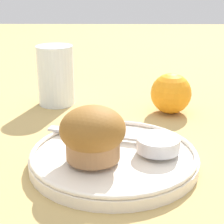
{
  "coord_description": "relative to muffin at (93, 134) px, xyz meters",
  "views": [
    {
      "loc": [
        -0.01,
        -0.46,
        0.23
      ],
      "look_at": [
        -0.02,
        0.03,
        0.06
      ],
      "focal_mm": 60.0,
      "sensor_mm": 36.0,
      "label": 1
    }
  ],
  "objects": [
    {
      "name": "juice_glass",
      "position": [
        -0.09,
        0.27,
        0.0
      ],
      "size": [
        0.07,
        0.07,
        0.11
      ],
      "color": "silver",
      "rests_on": "ground_plane"
    },
    {
      "name": "orange_fruit",
      "position": [
        0.13,
        0.22,
        -0.02
      ],
      "size": [
        0.07,
        0.07,
        0.07
      ],
      "color": "orange",
      "rests_on": "ground_plane"
    },
    {
      "name": "berry_pair",
      "position": [
        0.01,
        0.08,
        -0.02
      ],
      "size": [
        0.03,
        0.02,
        0.02
      ],
      "color": "#B7192D",
      "rests_on": "plate"
    },
    {
      "name": "muffin",
      "position": [
        0.0,
        0.0,
        0.0
      ],
      "size": [
        0.08,
        0.08,
        0.07
      ],
      "color": "#9E7047",
      "rests_on": "plate"
    },
    {
      "name": "cream_ramekin",
      "position": [
        0.08,
        0.02,
        -0.02
      ],
      "size": [
        0.06,
        0.06,
        0.02
      ],
      "color": "silver",
      "rests_on": "plate"
    },
    {
      "name": "ground_plane",
      "position": [
        0.04,
        0.04,
        -0.05
      ],
      "size": [
        3.0,
        3.0,
        0.0
      ],
      "primitive_type": "plane",
      "color": "tan"
    },
    {
      "name": "plate",
      "position": [
        0.03,
        0.02,
        -0.04
      ],
      "size": [
        0.22,
        0.22,
        0.02
      ],
      "color": "silver",
      "rests_on": "ground_plane"
    },
    {
      "name": "butter_knife",
      "position": [
        0.02,
        0.07,
        -0.03
      ],
      "size": [
        0.18,
        0.06,
        0.0
      ],
      "rotation": [
        0.0,
        0.0,
        -0.27
      ],
      "color": "#B7B7BC",
      "rests_on": "plate"
    }
  ]
}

